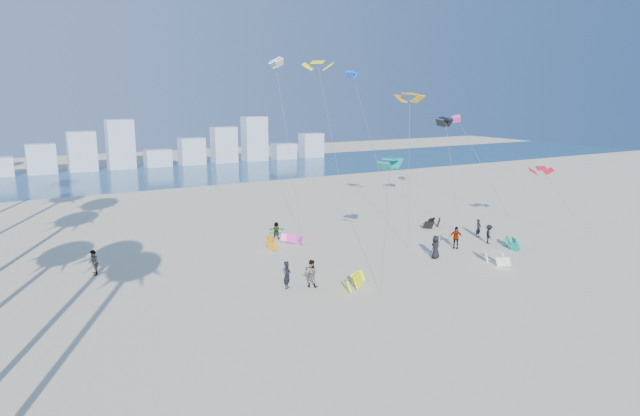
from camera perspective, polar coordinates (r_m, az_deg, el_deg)
ground at (r=28.99m, az=10.96°, el=-14.90°), size 220.00×220.00×0.00m
ocean at (r=93.98m, az=-18.88°, el=3.00°), size 220.00×220.00×0.00m
kitesurfer_near at (r=38.06m, az=-3.29°, el=-6.69°), size 0.78×0.81×1.87m
kitesurfer_mid at (r=38.29m, az=-0.90°, el=-6.55°), size 1.15×1.14×1.88m
kitesurfers_far at (r=46.94m, az=4.33°, el=-3.28°), size 32.53×12.73×1.87m
grounded_kites at (r=46.57m, az=7.68°, el=-4.03°), size 19.50×15.87×0.92m
flying_kites at (r=54.50m, az=6.78°, el=10.79°), size 25.76×26.53×16.59m
distant_skyline at (r=103.21m, az=-20.72°, el=5.30°), size 85.00×3.00×8.40m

